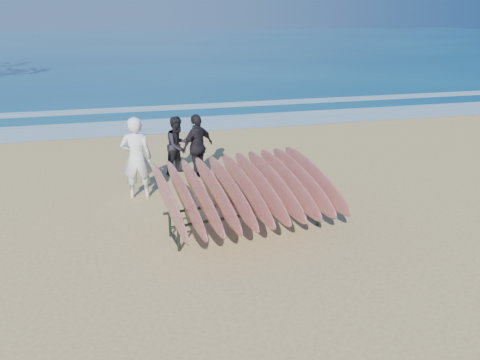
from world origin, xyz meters
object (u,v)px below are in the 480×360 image
(person_white, at_px, (136,158))
(person_dark_a, at_px, (178,145))
(person_dark_b, at_px, (198,147))
(surfboard_rack, at_px, (246,189))

(person_white, bearing_deg, person_dark_a, -121.09)
(person_white, xyz_separation_m, person_dark_b, (1.60, 0.98, -0.11))
(surfboard_rack, height_order, person_white, person_white)
(surfboard_rack, xyz_separation_m, person_white, (-2.00, 2.39, 0.07))
(person_dark_a, bearing_deg, surfboard_rack, -112.01)
(person_dark_a, bearing_deg, person_white, -162.34)
(person_white, relative_size, person_dark_b, 1.13)
(person_white, height_order, person_dark_b, person_white)
(surfboard_rack, height_order, person_dark_b, person_dark_b)
(person_dark_a, bearing_deg, person_dark_b, -81.95)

